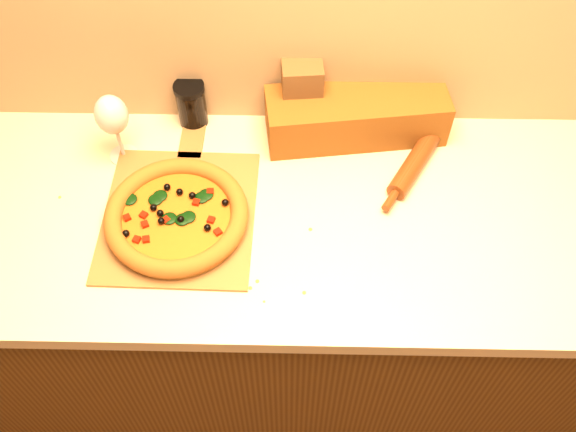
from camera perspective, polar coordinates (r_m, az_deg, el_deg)
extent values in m
cube|color=#472A0F|center=(1.94, 2.93, -8.03)|extent=(2.80, 0.65, 0.86)
cube|color=beige|center=(1.55, 3.62, -0.28)|extent=(2.84, 0.68, 0.04)
cube|color=olive|center=(1.55, -9.65, 0.03)|extent=(0.37, 0.41, 0.01)
cube|color=olive|center=(1.71, -8.45, 7.07)|extent=(0.06, 0.16, 0.01)
cylinder|color=#A77D29|center=(1.53, -9.79, -0.32)|extent=(0.32, 0.32, 0.02)
cylinder|color=orange|center=(1.52, -9.86, -0.05)|extent=(0.27, 0.27, 0.01)
torus|color=#934E1A|center=(1.51, -9.89, 0.10)|extent=(0.34, 0.34, 0.04)
ellipsoid|color=black|center=(1.52, -7.92, 1.00)|extent=(0.04, 0.04, 0.01)
sphere|color=black|center=(1.50, -11.50, -0.37)|extent=(0.02, 0.02, 0.02)
cube|color=#961305|center=(1.48, -9.37, -1.44)|extent=(0.02, 0.02, 0.01)
cylinder|color=black|center=(1.48, -5.71, -2.81)|extent=(0.02, 0.02, 0.01)
cylinder|color=#623410|center=(1.64, 11.35, 4.88)|extent=(0.16, 0.23, 0.05)
cylinder|color=#623410|center=(1.74, 13.37, 8.02)|extent=(0.05, 0.06, 0.02)
cylinder|color=#623410|center=(1.55, 9.09, 1.35)|extent=(0.05, 0.06, 0.02)
cube|color=brown|center=(1.67, 6.07, 8.85)|extent=(0.47, 0.21, 0.13)
cylinder|color=silver|center=(1.70, -14.36, 5.27)|extent=(0.07, 0.07, 0.00)
cylinder|color=silver|center=(1.67, -14.69, 6.33)|extent=(0.01, 0.01, 0.09)
ellipsoid|color=silver|center=(1.60, -15.43, 8.68)|extent=(0.08, 0.08, 0.11)
cube|color=brown|center=(1.66, 1.23, 10.68)|extent=(0.11, 0.09, 0.20)
cylinder|color=black|center=(1.71, -8.55, 9.63)|extent=(0.08, 0.08, 0.11)
cylinder|color=black|center=(1.67, -8.82, 11.19)|extent=(0.08, 0.08, 0.01)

